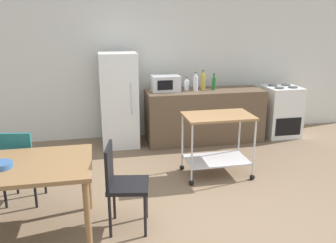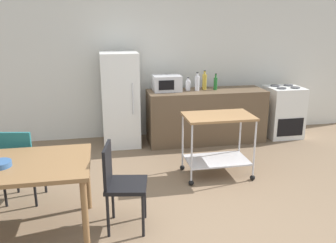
{
  "view_description": "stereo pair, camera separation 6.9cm",
  "coord_description": "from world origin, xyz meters",
  "px_view_note": "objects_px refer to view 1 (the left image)",
  "views": [
    {
      "loc": [
        -0.92,
        -3.05,
        2.06
      ],
      "look_at": [
        -0.03,
        1.2,
        0.8
      ],
      "focal_mm": 37.83,
      "sensor_mm": 36.0,
      "label": 1
    },
    {
      "loc": [
        -0.85,
        -3.06,
        2.06
      ],
      "look_at": [
        -0.03,
        1.2,
        0.8
      ],
      "focal_mm": 37.83,
      "sensor_mm": 36.0,
      "label": 2
    }
  ],
  "objects_px": {
    "stove_oven": "(281,111)",
    "kitchen_cart": "(217,135)",
    "refrigerator": "(119,100)",
    "chair_teal": "(20,162)",
    "fruit_bowl": "(1,165)",
    "microwave": "(165,83)",
    "bottle_vinegar": "(214,83)",
    "bottle_hot_sauce": "(203,81)",
    "bottle_olive_oil": "(187,85)",
    "chair_black": "(121,181)",
    "bottle_wine": "(196,83)",
    "dining_table": "(10,173)"
  },
  "relations": [
    {
      "from": "microwave",
      "to": "kitchen_cart",
      "type": "bearing_deg",
      "value": -74.41
    },
    {
      "from": "refrigerator",
      "to": "kitchen_cart",
      "type": "bearing_deg",
      "value": -51.53
    },
    {
      "from": "chair_teal",
      "to": "stove_oven",
      "type": "relative_size",
      "value": 0.97
    },
    {
      "from": "dining_table",
      "to": "bottle_wine",
      "type": "xyz_separation_m",
      "value": [
        2.48,
        2.37,
        0.36
      ]
    },
    {
      "from": "chair_black",
      "to": "kitchen_cart",
      "type": "height_order",
      "value": "chair_black"
    },
    {
      "from": "microwave",
      "to": "bottle_hot_sauce",
      "type": "height_order",
      "value": "bottle_hot_sauce"
    },
    {
      "from": "chair_teal",
      "to": "refrigerator",
      "type": "height_order",
      "value": "refrigerator"
    },
    {
      "from": "chair_black",
      "to": "bottle_hot_sauce",
      "type": "distance_m",
      "value": 3.02
    },
    {
      "from": "dining_table",
      "to": "fruit_bowl",
      "type": "distance_m",
      "value": 0.13
    },
    {
      "from": "microwave",
      "to": "bottle_vinegar",
      "type": "height_order",
      "value": "bottle_vinegar"
    },
    {
      "from": "microwave",
      "to": "bottle_wine",
      "type": "distance_m",
      "value": 0.51
    },
    {
      "from": "chair_teal",
      "to": "bottle_wine",
      "type": "xyz_separation_m",
      "value": [
        2.53,
        1.7,
        0.51
      ]
    },
    {
      "from": "chair_black",
      "to": "bottle_olive_oil",
      "type": "xyz_separation_m",
      "value": [
        1.31,
        2.48,
        0.47
      ]
    },
    {
      "from": "chair_teal",
      "to": "fruit_bowl",
      "type": "xyz_separation_m",
      "value": [
        -0.01,
        -0.72,
        0.26
      ]
    },
    {
      "from": "stove_oven",
      "to": "dining_table",
      "type": "bearing_deg",
      "value": -149.78
    },
    {
      "from": "bottle_olive_oil",
      "to": "bottle_wine",
      "type": "xyz_separation_m",
      "value": [
        0.14,
        -0.05,
        0.04
      ]
    },
    {
      "from": "bottle_hot_sauce",
      "to": "fruit_bowl",
      "type": "height_order",
      "value": "bottle_hot_sauce"
    },
    {
      "from": "dining_table",
      "to": "bottle_vinegar",
      "type": "relative_size",
      "value": 5.4
    },
    {
      "from": "bottle_wine",
      "to": "bottle_hot_sauce",
      "type": "height_order",
      "value": "bottle_hot_sauce"
    },
    {
      "from": "chair_teal",
      "to": "microwave",
      "type": "relative_size",
      "value": 1.93
    },
    {
      "from": "bottle_hot_sauce",
      "to": "bottle_vinegar",
      "type": "distance_m",
      "value": 0.19
    },
    {
      "from": "dining_table",
      "to": "chair_black",
      "type": "distance_m",
      "value": 1.04
    },
    {
      "from": "bottle_hot_sauce",
      "to": "dining_table",
      "type": "bearing_deg",
      "value": -137.01
    },
    {
      "from": "chair_teal",
      "to": "fruit_bowl",
      "type": "distance_m",
      "value": 0.76
    },
    {
      "from": "chair_teal",
      "to": "dining_table",
      "type": "bearing_deg",
      "value": 104.69
    },
    {
      "from": "dining_table",
      "to": "chair_black",
      "type": "relative_size",
      "value": 1.69
    },
    {
      "from": "bottle_hot_sauce",
      "to": "chair_teal",
      "type": "bearing_deg",
      "value": -146.47
    },
    {
      "from": "stove_oven",
      "to": "kitchen_cart",
      "type": "bearing_deg",
      "value": -140.34
    },
    {
      "from": "chair_black",
      "to": "refrigerator",
      "type": "relative_size",
      "value": 0.57
    },
    {
      "from": "bottle_olive_oil",
      "to": "dining_table",
      "type": "bearing_deg",
      "value": -133.93
    },
    {
      "from": "bottle_wine",
      "to": "fruit_bowl",
      "type": "xyz_separation_m",
      "value": [
        -2.54,
        -2.42,
        -0.26
      ]
    },
    {
      "from": "dining_table",
      "to": "microwave",
      "type": "xyz_separation_m",
      "value": [
        1.97,
        2.44,
        0.36
      ]
    },
    {
      "from": "bottle_olive_oil",
      "to": "bottle_hot_sauce",
      "type": "bearing_deg",
      "value": 5.02
    },
    {
      "from": "bottle_hot_sauce",
      "to": "microwave",
      "type": "bearing_deg",
      "value": -179.42
    },
    {
      "from": "chair_black",
      "to": "refrigerator",
      "type": "distance_m",
      "value": 2.54
    },
    {
      "from": "bottle_vinegar",
      "to": "fruit_bowl",
      "type": "relative_size",
      "value": 1.34
    },
    {
      "from": "bottle_vinegar",
      "to": "refrigerator",
      "type": "bearing_deg",
      "value": 177.17
    },
    {
      "from": "chair_black",
      "to": "bottle_wine",
      "type": "distance_m",
      "value": 2.88
    },
    {
      "from": "refrigerator",
      "to": "bottle_olive_oil",
      "type": "bearing_deg",
      "value": -2.24
    },
    {
      "from": "bottle_hot_sauce",
      "to": "chair_black",
      "type": "bearing_deg",
      "value": -122.55
    },
    {
      "from": "refrigerator",
      "to": "bottle_olive_oil",
      "type": "relative_size",
      "value": 7.01
    },
    {
      "from": "bottle_wine",
      "to": "fruit_bowl",
      "type": "relative_size",
      "value": 1.49
    },
    {
      "from": "chair_black",
      "to": "bottle_hot_sauce",
      "type": "xyz_separation_m",
      "value": [
        1.6,
        2.51,
        0.52
      ]
    },
    {
      "from": "refrigerator",
      "to": "bottle_vinegar",
      "type": "distance_m",
      "value": 1.63
    },
    {
      "from": "kitchen_cart",
      "to": "fruit_bowl",
      "type": "relative_size",
      "value": 4.39
    },
    {
      "from": "stove_oven",
      "to": "bottle_olive_oil",
      "type": "relative_size",
      "value": 4.16
    },
    {
      "from": "kitchen_cart",
      "to": "microwave",
      "type": "relative_size",
      "value": 1.98
    },
    {
      "from": "kitchen_cart",
      "to": "bottle_wine",
      "type": "distance_m",
      "value": 1.48
    },
    {
      "from": "refrigerator",
      "to": "bottle_olive_oil",
      "type": "height_order",
      "value": "refrigerator"
    },
    {
      "from": "refrigerator",
      "to": "bottle_vinegar",
      "type": "xyz_separation_m",
      "value": [
        1.61,
        -0.08,
        0.24
      ]
    }
  ]
}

